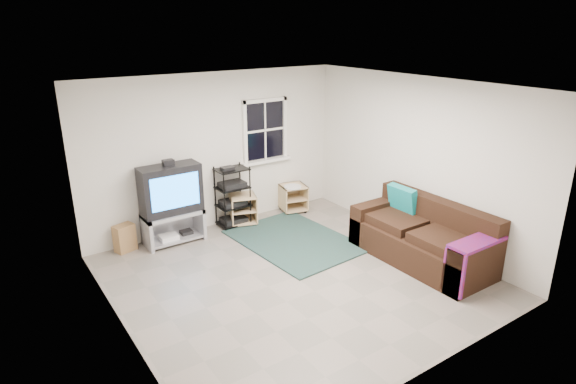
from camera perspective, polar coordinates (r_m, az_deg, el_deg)
room at (r=8.51m, az=-2.72°, el=6.84°), size 4.60×4.62×4.60m
tv_unit at (r=7.72m, az=-13.69°, el=-0.65°), size 0.93×0.46×1.37m
av_rack at (r=8.28m, az=-6.55°, el=-0.98°), size 0.53×0.39×1.06m
side_table_left at (r=8.43m, az=-5.42°, el=-1.88°), size 0.56×0.56×0.52m
side_table_right at (r=8.93m, az=0.53°, el=-0.45°), size 0.54×0.54×0.52m
sofa at (r=7.34m, az=15.72°, el=-5.36°), size 0.94×2.12×0.97m
shag_rug at (r=7.80m, az=0.78°, el=-5.74°), size 1.64×2.16×0.02m
paper_bag at (r=7.81m, az=-18.80°, el=-5.18°), size 0.34×0.27×0.43m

